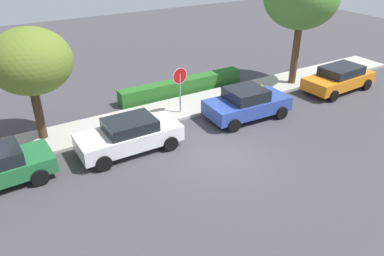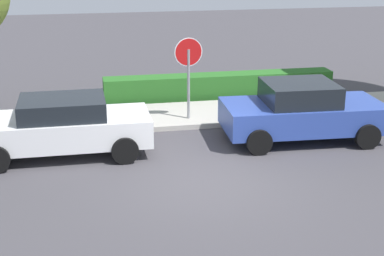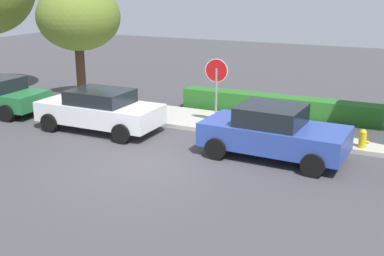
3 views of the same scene
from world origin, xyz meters
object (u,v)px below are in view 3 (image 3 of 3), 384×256
stop_sign (216,81)px  street_tree_near_corner (79,17)px  parked_car_white (100,110)px  parked_car_blue (273,132)px  fire_hydrant (363,141)px

stop_sign → street_tree_near_corner: bearing=172.5°
parked_car_white → parked_car_blue: bearing=-0.2°
parked_car_blue → fire_hydrant: 2.82m
street_tree_near_corner → parked_car_white: bearing=-44.1°
parked_car_blue → parked_car_white: (-6.11, 0.02, -0.03)m
stop_sign → parked_car_white: (-3.49, -1.93, -0.95)m
stop_sign → parked_car_blue: bearing=-36.6°
fire_hydrant → stop_sign: bearing=175.8°
stop_sign → fire_hydrant: (4.92, -0.36, -1.33)m
parked_car_white → street_tree_near_corner: bearing=135.9°
parked_car_blue → street_tree_near_corner: (-8.96, 2.78, 2.81)m
parked_car_blue → street_tree_near_corner: bearing=162.8°
stop_sign → street_tree_near_corner: (-6.34, 0.83, 1.88)m
stop_sign → fire_hydrant: 5.11m
stop_sign → parked_car_blue: size_ratio=0.58×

